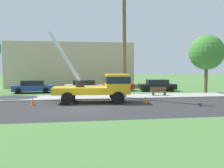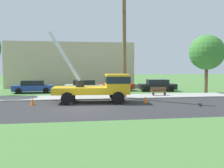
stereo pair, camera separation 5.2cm
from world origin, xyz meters
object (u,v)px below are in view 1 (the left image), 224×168
(parked_sedan_blue, at_px, (33,87))
(roadside_tree_near, at_px, (207,53))
(traffic_cone_ahead, at_px, (145,100))
(parked_sedan_black, at_px, (157,85))
(traffic_cone_behind, at_px, (33,102))
(parked_sedan_white, at_px, (84,86))
(parked_sedan_red, at_px, (116,85))
(park_bench, at_px, (159,92))
(traffic_cone_curbside, at_px, (119,96))
(leaning_utility_pole, at_px, (124,49))
(utility_truck, at_px, (101,86))

(parked_sedan_blue, height_order, roadside_tree_near, roadside_tree_near)
(traffic_cone_ahead, bearing_deg, roadside_tree_near, 35.77)
(parked_sedan_blue, distance_m, parked_sedan_black, 14.60)
(traffic_cone_behind, height_order, parked_sedan_blue, parked_sedan_blue)
(parked_sedan_white, height_order, parked_sedan_red, same)
(parked_sedan_blue, bearing_deg, park_bench, -22.08)
(parked_sedan_black, height_order, park_bench, parked_sedan_black)
(parked_sedan_white, relative_size, parked_sedan_red, 1.02)
(roadside_tree_near, bearing_deg, traffic_cone_curbside, -159.16)
(traffic_cone_ahead, height_order, traffic_cone_curbside, same)
(traffic_cone_ahead, xyz_separation_m, roadside_tree_near, (8.94, 6.44, 4.25))
(traffic_cone_ahead, distance_m, traffic_cone_curbside, 2.94)
(leaning_utility_pole, height_order, traffic_cone_ahead, leaning_utility_pole)
(traffic_cone_ahead, relative_size, parked_sedan_blue, 0.12)
(traffic_cone_curbside, distance_m, parked_sedan_black, 9.18)
(parked_sedan_white, bearing_deg, traffic_cone_behind, -115.09)
(traffic_cone_ahead, bearing_deg, parked_sedan_red, 93.93)
(utility_truck, xyz_separation_m, traffic_cone_behind, (-5.44, -0.80, -1.13))
(traffic_cone_curbside, relative_size, parked_sedan_blue, 0.12)
(leaning_utility_pole, height_order, parked_sedan_black, leaning_utility_pole)
(parked_sedan_red, relative_size, parked_sedan_black, 0.97)
(traffic_cone_ahead, relative_size, parked_sedan_white, 0.12)
(parked_sedan_blue, xyz_separation_m, parked_sedan_red, (9.64, 0.87, 0.00))
(traffic_cone_ahead, xyz_separation_m, parked_sedan_red, (-0.71, 10.39, 0.43))
(roadside_tree_near, bearing_deg, parked_sedan_black, 148.28)
(leaning_utility_pole, xyz_separation_m, parked_sedan_blue, (-9.05, 7.32, -3.81))
(utility_truck, xyz_separation_m, traffic_cone_curbside, (1.78, 1.45, -1.13))
(park_bench, bearing_deg, parked_sedan_red, 118.65)
(leaning_utility_pole, height_order, parked_sedan_red, leaning_utility_pole)
(traffic_cone_behind, bearing_deg, parked_sedan_black, 34.93)
(utility_truck, height_order, park_bench, utility_truck)
(traffic_cone_behind, bearing_deg, utility_truck, 8.33)
(traffic_cone_curbside, xyz_separation_m, roadside_tree_near, (10.67, 4.06, 4.25))
(utility_truck, relative_size, park_bench, 4.22)
(utility_truck, bearing_deg, traffic_cone_behind, -171.67)
(traffic_cone_curbside, height_order, roadside_tree_near, roadside_tree_near)
(park_bench, bearing_deg, utility_truck, -151.66)
(traffic_cone_ahead, distance_m, parked_sedan_red, 10.43)
(leaning_utility_pole, distance_m, traffic_cone_curbside, 4.27)
(utility_truck, bearing_deg, traffic_cone_ahead, -14.85)
(utility_truck, distance_m, park_bench, 7.05)
(traffic_cone_curbside, distance_m, roadside_tree_near, 12.18)
(traffic_cone_behind, relative_size, traffic_cone_curbside, 1.00)
(leaning_utility_pole, xyz_separation_m, roadside_tree_near, (10.25, 4.24, 0.01))
(roadside_tree_near, bearing_deg, park_bench, -160.78)
(leaning_utility_pole, distance_m, traffic_cone_ahead, 4.96)
(traffic_cone_ahead, relative_size, traffic_cone_curbside, 1.00)
(park_bench, bearing_deg, traffic_cone_behind, -160.46)
(parked_sedan_red, xyz_separation_m, park_bench, (3.36, -6.15, -0.25))
(traffic_cone_curbside, relative_size, parked_sedan_black, 0.12)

